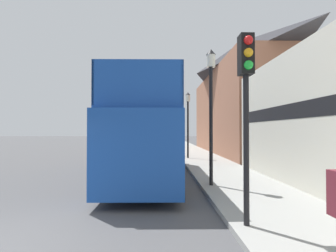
{
  "coord_description": "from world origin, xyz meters",
  "views": [
    {
      "loc": [
        3.24,
        -4.44,
        2.12
      ],
      "look_at": [
        3.61,
        8.31,
        2.34
      ],
      "focal_mm": 28.0,
      "sensor_mm": 36.0,
      "label": 1
    }
  ],
  "objects": [
    {
      "name": "lamp_post_nearest",
      "position": [
        5.08,
        5.01,
        3.54
      ],
      "size": [
        0.35,
        0.35,
        4.96
      ],
      "color": "black",
      "rests_on": "sidewalk"
    },
    {
      "name": "tour_bus",
      "position": [
        2.7,
        7.27,
        1.77
      ],
      "size": [
        2.7,
        9.75,
        4.06
      ],
      "rotation": [
        0.0,
        0.0,
        -0.02
      ],
      "color": "#19479E",
      "rests_on": "ground_plane"
    },
    {
      "name": "ground_plane",
      "position": [
        0.0,
        21.0,
        0.0
      ],
      "size": [
        144.0,
        144.0,
        0.0
      ],
      "primitive_type": "plane",
      "color": "#4C4C4F"
    },
    {
      "name": "brick_terrace_rear",
      "position": [
        10.87,
        19.77,
        5.24
      ],
      "size": [
        6.0,
        18.11,
        10.49
      ],
      "color": "#9E664C",
      "rests_on": "ground_plane"
    },
    {
      "name": "parked_car_ahead_of_bus",
      "position": [
        3.55,
        15.61,
        0.67
      ],
      "size": [
        1.97,
        4.12,
        1.44
      ],
      "rotation": [
        0.0,
        0.0,
        0.04
      ],
      "color": "navy",
      "rests_on": "ground_plane"
    },
    {
      "name": "sidewalk",
      "position": [
        6.29,
        18.0,
        0.07
      ],
      "size": [
        3.16,
        108.0,
        0.14
      ],
      "color": "#999993",
      "rests_on": "ground_plane"
    },
    {
      "name": "lamp_post_second",
      "position": [
        5.23,
        14.38,
        3.41
      ],
      "size": [
        0.35,
        0.35,
        4.75
      ],
      "color": "black",
      "rests_on": "sidewalk"
    },
    {
      "name": "traffic_signal",
      "position": [
        5.04,
        0.97,
        3.06
      ],
      "size": [
        0.28,
        0.42,
        4.0
      ],
      "color": "black",
      "rests_on": "sidewalk"
    }
  ]
}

